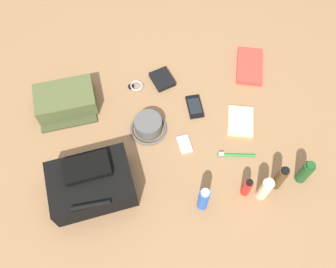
# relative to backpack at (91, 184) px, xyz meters

# --- Properties ---
(ground_plane) EXTENTS (2.64, 2.02, 0.02)m
(ground_plane) POSITION_rel_backpack_xyz_m (-0.34, -0.17, -0.08)
(ground_plane) COLOR olive
(ground_plane) RESTS_ON ground
(backpack) EXTENTS (0.34, 0.26, 0.16)m
(backpack) POSITION_rel_backpack_xyz_m (0.00, 0.00, 0.00)
(backpack) COLOR black
(backpack) RESTS_ON ground_plane
(toiletry_pouch) EXTENTS (0.27, 0.22, 0.09)m
(toiletry_pouch) POSITION_rel_backpack_xyz_m (0.08, -0.42, -0.02)
(toiletry_pouch) COLOR #47512D
(toiletry_pouch) RESTS_ON ground_plane
(bucket_hat) EXTENTS (0.16, 0.16, 0.07)m
(bucket_hat) POSITION_rel_backpack_xyz_m (-0.26, -0.23, -0.03)
(bucket_hat) COLOR #4D4D4D
(bucket_hat) RESTS_ON ground_plane
(shampoo_bottle) EXTENTS (0.05, 0.05, 0.14)m
(shampoo_bottle) POSITION_rel_backpack_xyz_m (-0.84, 0.11, 0.00)
(shampoo_bottle) COLOR #19471E
(shampoo_bottle) RESTS_ON ground_plane
(cologne_bottle) EXTENTS (0.04, 0.04, 0.16)m
(cologne_bottle) POSITION_rel_backpack_xyz_m (-0.73, 0.12, 0.01)
(cologne_bottle) COLOR #473319
(cologne_bottle) RESTS_ON ground_plane
(lotion_bottle) EXTENTS (0.04, 0.04, 0.15)m
(lotion_bottle) POSITION_rel_backpack_xyz_m (-0.66, 0.15, 0.01)
(lotion_bottle) COLOR beige
(lotion_bottle) RESTS_ON ground_plane
(sunscreen_spray) EXTENTS (0.03, 0.03, 0.12)m
(sunscreen_spray) POSITION_rel_backpack_xyz_m (-0.60, 0.12, -0.01)
(sunscreen_spray) COLOR red
(sunscreen_spray) RESTS_ON ground_plane
(deodorant_spray) EXTENTS (0.04, 0.04, 0.16)m
(deodorant_spray) POSITION_rel_backpack_xyz_m (-0.42, 0.15, 0.01)
(deodorant_spray) COLOR blue
(deodorant_spray) RESTS_ON ground_plane
(paperback_novel) EXTENTS (0.18, 0.24, 0.03)m
(paperback_novel) POSITION_rel_backpack_xyz_m (-0.80, -0.48, -0.06)
(paperback_novel) COLOR red
(paperback_novel) RESTS_ON ground_plane
(cell_phone) EXTENTS (0.07, 0.12, 0.01)m
(cell_phone) POSITION_rel_backpack_xyz_m (-0.49, -0.31, -0.06)
(cell_phone) COLOR black
(cell_phone) RESTS_ON ground_plane
(media_player) EXTENTS (0.06, 0.09, 0.01)m
(media_player) POSITION_rel_backpack_xyz_m (-0.40, -0.13, -0.06)
(media_player) COLOR #B7B7BC
(media_player) RESTS_ON ground_plane
(wristwatch) EXTENTS (0.07, 0.06, 0.01)m
(wristwatch) POSITION_rel_backpack_xyz_m (-0.24, -0.47, -0.06)
(wristwatch) COLOR #99999E
(wristwatch) RESTS_ON ground_plane
(toothbrush) EXTENTS (0.16, 0.04, 0.02)m
(toothbrush) POSITION_rel_backpack_xyz_m (-0.60, -0.04, -0.06)
(toothbrush) COLOR #198C33
(toothbrush) RESTS_ON ground_plane
(wallet) EXTENTS (0.12, 0.13, 0.02)m
(wallet) POSITION_rel_backpack_xyz_m (-0.37, -0.48, -0.06)
(wallet) COLOR black
(wallet) RESTS_ON ground_plane
(notepad) EXTENTS (0.15, 0.18, 0.02)m
(notepad) POSITION_rel_backpack_xyz_m (-0.67, -0.19, -0.06)
(notepad) COLOR beige
(notepad) RESTS_ON ground_plane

